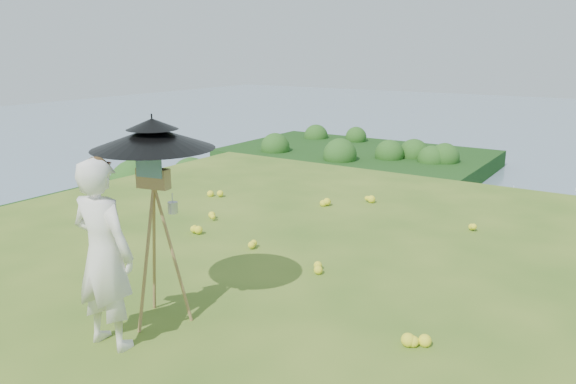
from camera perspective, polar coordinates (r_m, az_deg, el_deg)
The scene contains 9 objects.
ground at distance 5.95m, azimuth 4.48°, elevation -12.96°, with size 14.00×14.00×0.00m, color #3E661D.
peninsula at distance 180.29m, azimuth 7.06°, elevation 4.24°, with size 90.00×60.00×12.00m, color #11360E, non-canonical shape.
slope_trees at distance 43.52m, azimuth 27.24°, elevation -11.29°, with size 110.00×50.00×6.00m, color #2B5419, non-canonical shape.
moored_boats at distance 170.27m, azimuth 27.17°, elevation 0.52°, with size 140.00×140.00×0.70m, color white, non-canonical shape.
wildflowers at distance 6.12m, azimuth 5.63°, elevation -11.53°, with size 10.00×10.50×0.12m, color yellow, non-canonical shape.
painter at distance 5.42m, azimuth -18.23°, elevation -6.03°, with size 0.66×0.43×1.81m, color white.
field_easel at distance 5.77m, azimuth -13.16°, elevation -4.76°, with size 0.66×0.66×1.75m, color #96643F, non-canonical shape.
sun_umbrella at distance 5.56m, azimuth -13.50°, elevation 4.21°, with size 1.19×1.19×0.69m, color black, non-canonical shape.
painter_cap at distance 5.20m, azimuth -18.96°, elevation 2.82°, with size 0.20×0.24×0.10m, color #C36C6B, non-canonical shape.
Camera 1 is at (2.49, -4.66, 2.74)m, focal length 35.00 mm.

